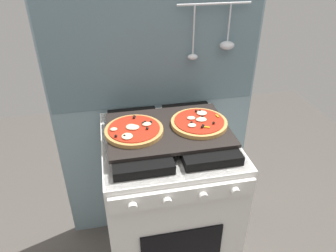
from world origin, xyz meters
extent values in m
cube|color=#7A939E|center=(0.00, 0.34, 0.78)|extent=(1.10, 0.03, 1.55)
cube|color=slate|center=(0.00, 0.32, 1.15)|extent=(1.08, 0.00, 0.56)
cylinder|color=silver|center=(0.28, 0.29, 1.38)|extent=(0.36, 0.01, 0.01)
cylinder|color=silver|center=(0.18, 0.29, 1.26)|extent=(0.01, 0.01, 0.23)
ellipsoid|color=silver|center=(0.18, 0.29, 1.13)|extent=(0.05, 0.04, 0.03)
cylinder|color=silver|center=(0.36, 0.29, 1.29)|extent=(0.01, 0.01, 0.18)
ellipsoid|color=silver|center=(0.36, 0.29, 1.18)|extent=(0.08, 0.06, 0.04)
cube|color=white|center=(0.00, 0.00, 0.43)|extent=(0.60, 0.60, 0.86)
cube|color=black|center=(0.00, 0.00, 0.85)|extent=(0.59, 0.59, 0.01)
cube|color=black|center=(-0.14, 0.00, 0.88)|extent=(0.24, 0.51, 0.04)
cube|color=black|center=(0.14, 0.00, 0.88)|extent=(0.24, 0.51, 0.04)
cube|color=white|center=(0.00, -0.31, 0.80)|extent=(0.58, 0.02, 0.07)
cylinder|color=silver|center=(-0.20, -0.33, 0.80)|extent=(0.04, 0.02, 0.04)
cylinder|color=silver|center=(-0.07, -0.33, 0.80)|extent=(0.04, 0.02, 0.04)
cylinder|color=silver|center=(0.07, -0.33, 0.80)|extent=(0.04, 0.02, 0.04)
cylinder|color=silver|center=(0.20, -0.33, 0.80)|extent=(0.04, 0.02, 0.04)
cube|color=black|center=(0.00, 0.00, 0.91)|extent=(0.54, 0.38, 0.02)
cylinder|color=#C18947|center=(-0.15, -0.01, 0.93)|extent=(0.26, 0.26, 0.02)
cylinder|color=#AD2614|center=(-0.15, -0.01, 0.94)|extent=(0.22, 0.22, 0.00)
ellipsoid|color=beige|center=(-0.24, -0.01, 0.94)|extent=(0.03, 0.03, 0.01)
ellipsoid|color=beige|center=(-0.09, 0.01, 0.94)|extent=(0.04, 0.03, 0.01)
ellipsoid|color=beige|center=(-0.19, -0.07, 0.94)|extent=(0.05, 0.05, 0.01)
ellipsoid|color=beige|center=(-0.16, 0.00, 0.94)|extent=(0.04, 0.03, 0.01)
ellipsoid|color=beige|center=(-0.15, -0.01, 0.94)|extent=(0.05, 0.04, 0.01)
ellipsoid|color=beige|center=(-0.16, 0.00, 0.94)|extent=(0.04, 0.05, 0.01)
sphere|color=black|center=(-0.14, 0.08, 0.94)|extent=(0.01, 0.01, 0.01)
sphere|color=black|center=(-0.20, -0.07, 0.94)|extent=(0.01, 0.01, 0.01)
sphere|color=black|center=(-0.07, 0.02, 0.94)|extent=(0.01, 0.01, 0.01)
sphere|color=black|center=(-0.23, -0.06, 0.94)|extent=(0.01, 0.01, 0.01)
sphere|color=black|center=(-0.14, 0.09, 0.94)|extent=(0.01, 0.01, 0.01)
sphere|color=black|center=(-0.11, 0.02, 0.94)|extent=(0.01, 0.01, 0.01)
sphere|color=black|center=(-0.10, 0.03, 0.94)|extent=(0.01, 0.01, 0.01)
sphere|color=black|center=(-0.10, -0.03, 0.94)|extent=(0.01, 0.01, 0.01)
cylinder|color=tan|center=(0.14, 0.00, 0.93)|extent=(0.26, 0.26, 0.02)
cylinder|color=#AD2614|center=(0.14, 0.00, 0.94)|extent=(0.22, 0.22, 0.00)
ellipsoid|color=beige|center=(0.10, -0.04, 0.94)|extent=(0.04, 0.03, 0.01)
ellipsoid|color=beige|center=(0.15, 0.00, 0.94)|extent=(0.05, 0.04, 0.01)
ellipsoid|color=beige|center=(0.17, 0.06, 0.94)|extent=(0.05, 0.04, 0.01)
ellipsoid|color=beige|center=(0.14, 0.00, 0.94)|extent=(0.03, 0.03, 0.01)
ellipsoid|color=beige|center=(0.11, 0.02, 0.94)|extent=(0.04, 0.03, 0.01)
sphere|color=black|center=(0.10, -0.02, 0.94)|extent=(0.01, 0.01, 0.01)
cube|color=gold|center=(0.24, 0.02, 0.94)|extent=(0.01, 0.02, 0.00)
sphere|color=black|center=(0.17, 0.08, 0.94)|extent=(0.01, 0.01, 0.01)
sphere|color=black|center=(0.14, -0.06, 0.94)|extent=(0.01, 0.01, 0.01)
sphere|color=black|center=(0.20, -0.04, 0.94)|extent=(0.01, 0.01, 0.01)
sphere|color=black|center=(0.15, 0.08, 0.94)|extent=(0.01, 0.01, 0.01)
sphere|color=black|center=(0.14, -0.05, 0.94)|extent=(0.01, 0.01, 0.01)
sphere|color=black|center=(0.16, 0.02, 0.94)|extent=(0.01, 0.01, 0.01)
cube|color=gold|center=(0.16, -0.07, 0.94)|extent=(0.03, 0.02, 0.00)
camera|label=1|loc=(-0.24, -1.17, 1.65)|focal=33.65mm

